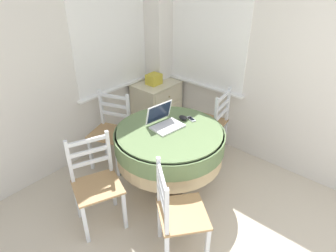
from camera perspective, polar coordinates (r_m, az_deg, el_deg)
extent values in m
cube|color=silver|center=(3.26, -28.09, 8.46)|extent=(4.14, 0.06, 2.55)
cube|color=white|center=(3.77, -10.90, 17.44)|extent=(1.10, 0.01, 1.42)
cube|color=white|center=(3.96, -9.63, 7.19)|extent=(1.18, 0.07, 0.02)
cube|color=white|center=(3.82, 7.63, 17.86)|extent=(0.01, 1.10, 1.42)
cube|color=white|center=(4.01, 6.70, 7.70)|extent=(0.07, 1.18, 0.02)
cube|color=silver|center=(4.18, -1.81, 16.15)|extent=(0.28, 0.28, 2.55)
cylinder|color=#4C3D2D|center=(3.44, 0.26, -11.34)|extent=(0.36, 0.36, 0.03)
cylinder|color=#4C3D2D|center=(3.20, 0.27, -6.46)|extent=(0.11, 0.11, 0.70)
cylinder|color=tan|center=(3.09, 0.28, -3.66)|extent=(1.10, 1.10, 0.32)
cylinder|color=#607A4C|center=(3.05, 0.29, -2.51)|extent=(1.13, 1.13, 0.18)
cylinder|color=#607A4C|center=(3.00, 0.29, -0.96)|extent=(1.07, 1.07, 0.02)
cube|color=white|center=(3.04, -0.11, -0.15)|extent=(0.34, 0.26, 0.02)
cube|color=silver|center=(3.04, -0.29, 0.12)|extent=(0.29, 0.17, 0.00)
cube|color=white|center=(3.07, -1.75, 2.62)|extent=(0.32, 0.10, 0.21)
cube|color=#192338|center=(3.07, -1.69, 2.60)|extent=(0.29, 0.09, 0.18)
ellipsoid|color=black|center=(3.18, 2.89, 1.58)|extent=(0.06, 0.10, 0.05)
cube|color=#B2B7BC|center=(3.20, 4.40, 1.34)|extent=(0.09, 0.13, 0.01)
cube|color=black|center=(3.20, 4.41, 1.43)|extent=(0.07, 0.09, 0.00)
cube|color=#A87F51|center=(3.59, -11.10, -1.36)|extent=(0.51, 0.52, 0.02)
cube|color=silver|center=(3.69, -14.49, -5.12)|extent=(0.04, 0.04, 0.44)
cube|color=silver|center=(3.52, -9.54, -6.43)|extent=(0.04, 0.04, 0.44)
cube|color=silver|center=(3.91, -11.84, -2.51)|extent=(0.04, 0.04, 0.44)
cube|color=silver|center=(3.75, -7.08, -3.61)|extent=(0.04, 0.04, 0.44)
cube|color=silver|center=(3.69, -12.58, 3.53)|extent=(0.04, 0.04, 0.45)
cube|color=silver|center=(3.52, -7.55, 2.65)|extent=(0.04, 0.04, 0.45)
cube|color=silver|center=(3.52, -10.37, 5.55)|extent=(0.15, 0.35, 0.04)
cube|color=silver|center=(3.57, -10.20, 3.86)|extent=(0.15, 0.35, 0.04)
cube|color=silver|center=(3.63, -10.04, 2.23)|extent=(0.15, 0.35, 0.04)
cube|color=#A87F51|center=(3.76, 7.62, 0.56)|extent=(0.47, 0.45, 0.02)
cube|color=silver|center=(4.08, 6.38, -0.54)|extent=(0.04, 0.04, 0.44)
cube|color=silver|center=(3.80, 3.94, -2.93)|extent=(0.04, 0.04, 0.44)
cube|color=silver|center=(3.97, 10.69, -1.84)|extent=(0.04, 0.04, 0.44)
cube|color=silver|center=(3.68, 8.51, -4.41)|extent=(0.04, 0.04, 0.44)
cube|color=silver|center=(3.75, 11.35, 4.14)|extent=(0.04, 0.04, 0.45)
cube|color=silver|center=(3.44, 9.09, 1.91)|extent=(0.04, 0.04, 0.45)
cube|color=silver|center=(3.52, 10.52, 5.52)|extent=(0.36, 0.08, 0.04)
cube|color=silver|center=(3.57, 10.34, 3.84)|extent=(0.36, 0.08, 0.04)
cube|color=silver|center=(3.62, 10.18, 2.20)|extent=(0.36, 0.08, 0.04)
cube|color=#A87F51|center=(2.55, 2.83, -16.31)|extent=(0.56, 0.57, 0.02)
cube|color=silver|center=(2.64, 7.46, -21.95)|extent=(0.05, 0.05, 0.44)
cube|color=silver|center=(2.87, 5.25, -16.36)|extent=(0.05, 0.05, 0.44)
cube|color=silver|center=(2.82, -1.63, -17.32)|extent=(0.05, 0.05, 0.44)
cube|color=silver|center=(2.23, -0.26, -16.13)|extent=(0.04, 0.04, 0.45)
cube|color=silver|center=(2.49, -1.78, -10.16)|extent=(0.04, 0.04, 0.45)
cube|color=silver|center=(2.25, -1.11, -9.84)|extent=(0.24, 0.30, 0.04)
cube|color=silver|center=(2.32, -1.08, -12.03)|extent=(0.24, 0.30, 0.04)
cube|color=silver|center=(2.40, -1.06, -14.07)|extent=(0.24, 0.30, 0.04)
cube|color=#A87F51|center=(2.85, -13.28, -11.23)|extent=(0.53, 0.52, 0.02)
cube|color=silver|center=(2.87, -15.47, -17.62)|extent=(0.04, 0.04, 0.44)
cube|color=silver|center=(2.91, -8.29, -15.66)|extent=(0.04, 0.04, 0.44)
cube|color=silver|center=(3.11, -16.90, -13.36)|extent=(0.04, 0.04, 0.44)
cube|color=silver|center=(3.15, -10.35, -11.65)|extent=(0.04, 0.04, 0.44)
cube|color=silver|center=(2.82, -18.29, -6.51)|extent=(0.04, 0.04, 0.45)
cube|color=silver|center=(2.86, -11.19, -4.75)|extent=(0.04, 0.04, 0.45)
cube|color=silver|center=(2.74, -15.16, -2.76)|extent=(0.34, 0.16, 0.04)
cube|color=silver|center=(2.80, -14.85, -4.75)|extent=(0.34, 0.16, 0.04)
cube|color=silver|center=(2.87, -14.54, -6.64)|extent=(0.34, 0.16, 0.04)
cube|color=beige|center=(4.28, -2.17, 3.50)|extent=(0.59, 0.45, 0.73)
cube|color=beige|center=(4.13, -2.27, 8.15)|extent=(0.62, 0.47, 0.02)
cube|color=beige|center=(4.04, 0.15, 5.63)|extent=(0.52, 0.01, 0.21)
sphere|color=olive|center=(4.04, 0.23, 5.60)|extent=(0.02, 0.02, 0.02)
cube|color=beige|center=(4.15, 0.14, 2.57)|extent=(0.52, 0.01, 0.21)
sphere|color=olive|center=(4.14, 0.23, 2.54)|extent=(0.02, 0.02, 0.02)
cube|color=beige|center=(4.27, 0.14, -0.32)|extent=(0.52, 0.01, 0.21)
sphere|color=olive|center=(4.26, 0.22, -0.36)|extent=(0.02, 0.02, 0.02)
cube|color=gold|center=(4.06, -2.70, 8.90)|extent=(0.18, 0.16, 0.14)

